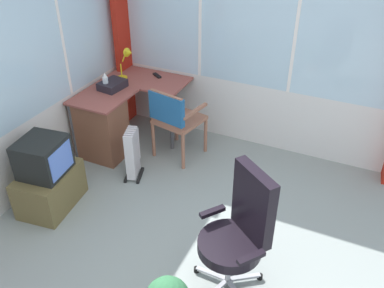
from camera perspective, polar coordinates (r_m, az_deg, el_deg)
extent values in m
cube|color=gray|center=(3.71, 2.94, -17.81)|extent=(5.27, 5.38, 0.06)
cube|color=silver|center=(4.49, -24.13, -3.49)|extent=(4.27, 0.06, 0.77)
cube|color=white|center=(4.63, -18.06, 16.11)|extent=(0.04, 0.07, 1.69)
cube|color=silver|center=(5.07, 12.51, 3.19)|extent=(0.06, 4.38, 0.77)
cube|color=silver|center=(4.61, 14.39, 16.59)|extent=(0.06, 4.29, 1.69)
cube|color=white|center=(4.61, 14.39, 16.59)|extent=(0.07, 0.04, 1.69)
cube|color=white|center=(4.92, 1.28, 18.56)|extent=(0.07, 0.04, 1.69)
cube|color=#B32215|center=(5.38, -9.47, 15.55)|extent=(0.34, 0.07, 2.54)
cube|color=#964A42|center=(5.05, -10.29, 7.69)|extent=(1.24, 0.57, 0.02)
cube|color=#964A42|center=(5.05, -3.40, 8.22)|extent=(0.57, 0.43, 0.02)
cube|color=brown|center=(4.95, -12.35, 1.95)|extent=(0.40, 0.53, 0.71)
cylinder|color=#4C4C51|center=(4.96, -2.80, 2.90)|extent=(0.04, 0.04, 0.72)
cylinder|color=#4C4C51|center=(4.96, -15.89, 1.57)|extent=(0.04, 0.04, 0.72)
cylinder|color=yellow|center=(5.23, -9.56, 8.94)|extent=(0.13, 0.13, 0.02)
cylinder|color=yellow|center=(5.19, -9.65, 9.88)|extent=(0.02, 0.02, 0.17)
cylinder|color=yellow|center=(5.15, -9.23, 11.76)|extent=(0.03, 0.09, 0.16)
cone|color=yellow|center=(5.16, -8.58, 12.25)|extent=(0.13, 0.13, 0.12)
cube|color=black|center=(5.23, -4.80, 9.31)|extent=(0.12, 0.15, 0.02)
cylinder|color=silver|center=(4.92, -11.72, 8.07)|extent=(0.06, 0.06, 0.16)
cone|color=white|center=(4.88, -11.86, 9.22)|extent=(0.06, 0.06, 0.06)
cube|color=black|center=(4.97, -10.82, 7.95)|extent=(0.33, 0.26, 0.09)
cylinder|color=#9D644D|center=(4.97, 1.87, 1.19)|extent=(0.04, 0.04, 0.45)
cylinder|color=#9D644D|center=(5.20, -2.12, 2.71)|extent=(0.04, 0.04, 0.45)
cylinder|color=#9D644D|center=(4.67, -1.22, -1.10)|extent=(0.04, 0.04, 0.45)
cylinder|color=#9D644D|center=(4.91, -5.30, 0.62)|extent=(0.04, 0.04, 0.45)
cube|color=#9D644D|center=(4.81, -1.74, 3.37)|extent=(0.57, 0.57, 0.04)
cube|color=#9D644D|center=(4.55, -3.49, 4.64)|extent=(0.12, 0.43, 0.39)
cube|color=#225991|center=(4.54, -3.50, 4.86)|extent=(0.15, 0.46, 0.33)
cube|color=#9D644D|center=(4.60, 0.39, 4.52)|extent=(0.43, 0.13, 0.03)
cube|color=#9D644D|center=(4.84, -3.84, 5.98)|extent=(0.43, 0.13, 0.03)
cube|color=#B7B7BF|center=(3.63, 7.10, -17.64)|extent=(0.19, 0.25, 0.02)
cylinder|color=black|center=(3.68, 9.26, -17.47)|extent=(0.05, 0.05, 0.05)
cube|color=#B7B7BF|center=(3.70, 5.01, -16.33)|extent=(0.28, 0.12, 0.02)
cylinder|color=black|center=(3.80, 5.14, -14.96)|extent=(0.05, 0.05, 0.05)
cube|color=#B7B7BF|center=(3.64, 2.71, -17.30)|extent=(0.04, 0.28, 0.02)
cylinder|color=black|center=(3.69, 0.62, -16.80)|extent=(0.05, 0.05, 0.05)
cylinder|color=#B7B7BF|center=(3.46, 5.00, -16.06)|extent=(0.05, 0.05, 0.34)
cylinder|color=black|center=(3.31, 5.18, -13.65)|extent=(0.50, 0.50, 0.09)
cube|color=black|center=(3.15, 8.40, -8.10)|extent=(0.33, 0.39, 0.60)
cube|color=black|center=(3.38, 2.81, -9.22)|extent=(0.21, 0.17, 0.04)
cube|color=black|center=(3.06, 8.10, -15.14)|extent=(0.21, 0.17, 0.04)
cube|color=brown|center=(4.42, -18.83, -5.78)|extent=(0.69, 0.52, 0.41)
cube|color=black|center=(4.20, -19.75, -1.68)|extent=(0.47, 0.45, 0.36)
cube|color=#5B80E4|center=(4.09, -17.45, -2.19)|extent=(0.34, 0.05, 0.28)
cube|color=#262628|center=(4.37, -18.35, -2.23)|extent=(0.29, 0.25, 0.07)
cube|color=silver|center=(4.46, -8.52, -2.02)|extent=(0.05, 0.10, 0.56)
cube|color=silver|center=(4.49, -8.39, -1.71)|extent=(0.05, 0.10, 0.56)
cube|color=silver|center=(4.53, -8.26, -1.41)|extent=(0.05, 0.10, 0.56)
cube|color=silver|center=(4.56, -8.13, -1.12)|extent=(0.05, 0.10, 0.56)
cube|color=silver|center=(4.59, -8.01, -0.83)|extent=(0.05, 0.10, 0.56)
cube|color=silver|center=(4.63, -7.89, -0.54)|extent=(0.05, 0.10, 0.56)
cube|color=black|center=(4.70, -7.09, -4.29)|extent=(0.27, 0.11, 0.03)
cube|color=black|center=(4.73, -8.74, -4.15)|extent=(0.27, 0.11, 0.03)
cube|color=silver|center=(4.65, -7.80, 0.02)|extent=(0.08, 0.10, 0.39)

